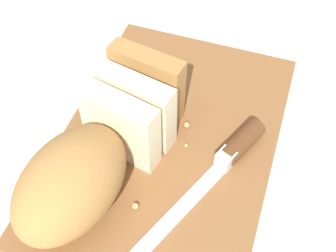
{
  "coord_description": "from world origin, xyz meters",
  "views": [
    {
      "loc": [
        -0.3,
        -0.12,
        0.47
      ],
      "look_at": [
        0.0,
        0.0,
        0.05
      ],
      "focal_mm": 47.84,
      "sensor_mm": 36.0,
      "label": 1
    }
  ],
  "objects": [
    {
      "name": "ground_plane",
      "position": [
        0.0,
        0.0,
        0.0
      ],
      "size": [
        3.0,
        3.0,
        0.0
      ],
      "primitive_type": "plane",
      "color": "silver"
    },
    {
      "name": "cutting_board",
      "position": [
        0.0,
        0.0,
        0.01
      ],
      "size": [
        0.39,
        0.28,
        0.02
      ],
      "primitive_type": "cube",
      "rotation": [
        0.0,
        0.0,
        0.05
      ],
      "color": "brown",
      "rests_on": "ground_plane"
    },
    {
      "name": "crumb_near_loaf",
      "position": [
        -0.1,
        0.0,
        0.02
      ],
      "size": [
        0.01,
        0.01,
        0.01
      ],
      "primitive_type": "sphere",
      "color": "tan",
      "rests_on": "cutting_board"
    },
    {
      "name": "crumb_stray_right",
      "position": [
        0.03,
        -0.01,
        0.02
      ],
      "size": [
        0.01,
        0.01,
        0.01
      ],
      "primitive_type": "sphere",
      "color": "tan",
      "rests_on": "cutting_board"
    },
    {
      "name": "bread_loaf",
      "position": [
        -0.08,
        0.06,
        0.06
      ],
      "size": [
        0.26,
        0.13,
        0.09
      ],
      "rotation": [
        0.0,
        0.0,
        -0.15
      ],
      "color": "#A8753D",
      "rests_on": "cutting_board"
    },
    {
      "name": "crumb_near_knife",
      "position": [
        -0.0,
        -0.02,
        0.02
      ],
      "size": [
        0.0,
        0.0,
        0.0
      ],
      "primitive_type": "sphere",
      "color": "tan",
      "rests_on": "cutting_board"
    },
    {
      "name": "bread_knife",
      "position": [
        -0.0,
        -0.08,
        0.03
      ],
      "size": [
        0.25,
        0.11,
        0.03
      ],
      "rotation": [
        0.0,
        0.0,
        2.79
      ],
      "color": "silver",
      "rests_on": "cutting_board"
    },
    {
      "name": "crumb_stray_left",
      "position": [
        -0.01,
        0.02,
        0.02
      ],
      "size": [
        0.01,
        0.01,
        0.01
      ],
      "primitive_type": "sphere",
      "color": "tan",
      "rests_on": "cutting_board"
    }
  ]
}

